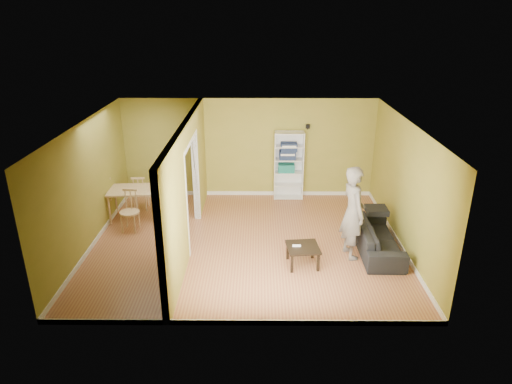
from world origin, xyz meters
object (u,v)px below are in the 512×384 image
at_px(dining_table, 135,192).
at_px(chair_far, 140,192).
at_px(coffee_table, 303,249).
at_px(sofa, 377,234).
at_px(bookshelf, 289,165).
at_px(person, 354,205).
at_px(chair_near, 129,211).
at_px(chair_left, 102,198).

xyz_separation_m(dining_table, chair_far, (-0.01, 0.52, -0.21)).
relative_size(coffee_table, dining_table, 0.51).
bearing_deg(sofa, bookshelf, 30.70).
bearing_deg(bookshelf, chair_far, -167.78).
relative_size(bookshelf, chair_far, 1.98).
xyz_separation_m(person, bookshelf, (-1.08, 3.10, -0.22)).
xyz_separation_m(bookshelf, dining_table, (-3.70, -1.33, -0.23)).
distance_m(sofa, person, 0.97).
bearing_deg(chair_near, bookshelf, 33.44).
relative_size(bookshelf, coffee_table, 2.94).
height_order(person, bookshelf, person).
bearing_deg(dining_table, sofa, -16.17).
bearing_deg(person, bookshelf, 5.72).
distance_m(bookshelf, dining_table, 3.94).
xyz_separation_m(chair_left, chair_near, (0.84, -0.69, -0.02)).
bearing_deg(person, sofa, -83.52).
relative_size(bookshelf, dining_table, 1.51).
bearing_deg(sofa, person, 110.61).
bearing_deg(dining_table, bookshelf, 19.74).
bearing_deg(chair_far, chair_left, 30.11).
height_order(person, dining_table, person).
bearing_deg(sofa, chair_far, 69.54).
relative_size(coffee_table, chair_near, 0.64).
bearing_deg(chair_far, person, 151.75).
height_order(person, chair_left, person).
bearing_deg(person, dining_table, 56.24).
relative_size(sofa, dining_table, 1.68).
bearing_deg(chair_left, chair_far, 137.26).
bearing_deg(sofa, chair_near, 81.35).
relative_size(person, chair_left, 2.27).
xyz_separation_m(coffee_table, chair_far, (-3.79, 2.68, 0.11)).
relative_size(bookshelf, chair_near, 1.88).
distance_m(sofa, coffee_table, 1.70).
bearing_deg(coffee_table, bookshelf, 91.34).
distance_m(person, dining_table, 5.12).
bearing_deg(chair_left, chair_near, 64.86).
relative_size(person, dining_table, 1.89).
bearing_deg(coffee_table, person, 21.41).
xyz_separation_m(sofa, chair_left, (-6.17, 1.57, 0.11)).
distance_m(coffee_table, chair_far, 4.65).
distance_m(chair_left, chair_near, 1.09).
bearing_deg(chair_left, dining_table, 103.43).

